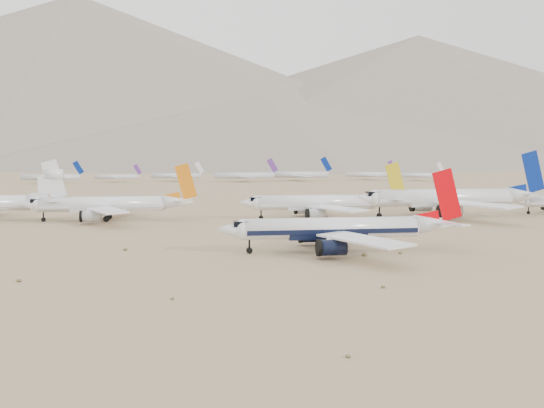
{
  "coord_description": "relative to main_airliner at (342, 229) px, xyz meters",
  "views": [
    {
      "loc": [
        -19.1,
        -113.02,
        19.8
      ],
      "look_at": [
        4.68,
        42.55,
        7.0
      ],
      "focal_mm": 40.0,
      "sensor_mm": 36.0,
      "label": 1
    }
  ],
  "objects": [
    {
      "name": "mountain_range",
      "position": [
        56.43,
        1641.37,
        185.62
      ],
      "size": [
        7354.0,
        3024.0,
        470.0
      ],
      "color": "slate",
      "rests_on": "ground"
    },
    {
      "name": "desert_scrub",
      "position": [
        -18.26,
        -28.07,
        -4.4
      ],
      "size": [
        261.14,
        121.67,
        0.65
      ],
      "color": "brown",
      "rests_on": "ground"
    },
    {
      "name": "ground",
      "position": [
        -13.75,
        -6.65,
        -4.7
      ],
      "size": [
        7000.0,
        7000.0,
        0.0
      ],
      "primitive_type": "plane",
      "color": "#846D4C",
      "rests_on": "ground"
    },
    {
      "name": "distant_storage_row",
      "position": [
        -50.37,
        328.52,
        -0.2
      ],
      "size": [
        455.04,
        61.36,
        16.2
      ],
      "color": "silver",
      "rests_on": "ground"
    },
    {
      "name": "row2_orange_tail",
      "position": [
        -53.77,
        66.89,
        0.18
      ],
      "size": [
        48.7,
        47.64,
        17.37
      ],
      "color": "white",
      "rests_on": "ground"
    },
    {
      "name": "foothills",
      "position": [
        512.93,
        1093.35,
        62.45
      ],
      "size": [
        4637.5,
        1395.0,
        155.0
      ],
      "color": "slate",
      "rests_on": "ground"
    },
    {
      "name": "row2_navy_widebody",
      "position": [
        52.58,
        61.82,
        1.26
      ],
      "size": [
        60.02,
        58.69,
        21.35
      ],
      "color": "white",
      "rests_on": "ground"
    },
    {
      "name": "row2_gold_tail",
      "position": [
        11.19,
        62.83,
        0.24
      ],
      "size": [
        49.6,
        48.51,
        17.66
      ],
      "color": "white",
      "rests_on": "ground"
    },
    {
      "name": "main_airliner",
      "position": [
        0.0,
        0.0,
        0.0
      ],
      "size": [
        48.41,
        47.28,
        17.08
      ],
      "color": "white",
      "rests_on": "ground"
    }
  ]
}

